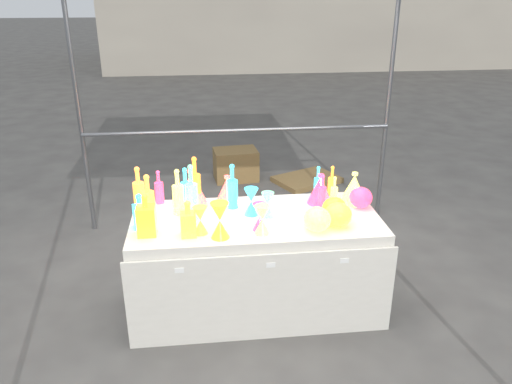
{
  "coord_description": "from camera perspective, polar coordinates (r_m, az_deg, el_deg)",
  "views": [
    {
      "loc": [
        -0.37,
        -3.26,
        2.31
      ],
      "look_at": [
        0.0,
        0.0,
        0.95
      ],
      "focal_mm": 35.0,
      "sensor_mm": 36.0,
      "label": 1
    }
  ],
  "objects": [
    {
      "name": "bottle_4",
      "position": [
        3.67,
        -8.92,
        0.04
      ],
      "size": [
        0.1,
        0.1,
        0.35
      ],
      "primitive_type": null,
      "rotation": [
        0.0,
        0.0,
        -0.24
      ],
      "color": "#157586",
      "rests_on": "display_table"
    },
    {
      "name": "bottle_10",
      "position": [
        3.75,
        7.58,
        0.02
      ],
      "size": [
        0.07,
        0.07,
        0.28
      ],
      "primitive_type": null,
      "rotation": [
        0.0,
        0.0,
        -0.07
      ],
      "color": "#203BBF",
      "rests_on": "display_table"
    },
    {
      "name": "decanter_2",
      "position": [
        3.52,
        -13.12,
        -2.1
      ],
      "size": [
        0.12,
        0.12,
        0.25
      ],
      "primitive_type": null,
      "rotation": [
        0.0,
        0.0,
        0.18
      ],
      "color": "green",
      "rests_on": "display_table"
    },
    {
      "name": "hourglass_5",
      "position": [
        3.63,
        -0.55,
        -1.1
      ],
      "size": [
        0.11,
        0.11,
        0.21
      ],
      "primitive_type": null,
      "rotation": [
        0.0,
        0.0,
        -0.04
      ],
      "color": "green",
      "rests_on": "display_table"
    },
    {
      "name": "hourglass_1",
      "position": [
        3.41,
        0.41,
        -2.85
      ],
      "size": [
        0.11,
        0.11,
        0.2
      ],
      "primitive_type": null,
      "rotation": [
        0.0,
        0.0,
        -0.12
      ],
      "color": "#203BBF",
      "rests_on": "display_table"
    },
    {
      "name": "bottle_2",
      "position": [
        3.78,
        -6.98,
        1.2
      ],
      "size": [
        0.09,
        0.09,
        0.39
      ],
      "primitive_type": null,
      "rotation": [
        0.0,
        0.0,
        0.02
      ],
      "color": "yellow",
      "rests_on": "display_table"
    },
    {
      "name": "cardboard_box_flat",
      "position": [
        6.37,
        5.82,
        1.42
      ],
      "size": [
        0.92,
        0.82,
        0.07
      ],
      "primitive_type": "cube",
      "rotation": [
        0.0,
        0.0,
        0.44
      ],
      "color": "olive",
      "rests_on": "ground"
    },
    {
      "name": "display_table",
      "position": [
        3.8,
        0.02,
        -8.11
      ],
      "size": [
        1.84,
        0.83,
        0.75
      ],
      "color": "silver",
      "rests_on": "ground"
    },
    {
      "name": "lampshade_2",
      "position": [
        3.86,
        7.34,
        0.39
      ],
      "size": [
        0.21,
        0.21,
        0.24
      ],
      "primitive_type": null,
      "rotation": [
        0.0,
        0.0,
        0.03
      ],
      "color": "#203BBF",
      "rests_on": "display_table"
    },
    {
      "name": "ground",
      "position": [
        4.01,
        0.0,
        -12.65
      ],
      "size": [
        80.0,
        80.0,
        0.0
      ],
      "primitive_type": "plane",
      "color": "#625F5A",
      "rests_on": "ground"
    },
    {
      "name": "globe_3",
      "position": [
        3.85,
        11.84,
        -0.74
      ],
      "size": [
        0.19,
        0.19,
        0.14
      ],
      "primitive_type": null,
      "rotation": [
        0.0,
        0.0,
        -0.09
      ],
      "color": "#203BBF",
      "rests_on": "display_table"
    },
    {
      "name": "bottle_5",
      "position": [
        3.57,
        -7.39,
        0.05
      ],
      "size": [
        0.11,
        0.11,
        0.41
      ],
      "primitive_type": null,
      "rotation": [
        0.0,
        0.0,
        0.26
      ],
      "color": "#A92163",
      "rests_on": "display_table"
    },
    {
      "name": "hourglass_3",
      "position": [
        3.6,
        1.34,
        -1.47
      ],
      "size": [
        0.12,
        0.12,
        0.19
      ],
      "primitive_type": null,
      "rotation": [
        0.0,
        0.0,
        0.34
      ],
      "color": "#A92163",
      "rests_on": "display_table"
    },
    {
      "name": "hourglass_4",
      "position": [
        3.38,
        -6.38,
        -3.23
      ],
      "size": [
        0.11,
        0.11,
        0.19
      ],
      "primitive_type": null,
      "rotation": [
        0.0,
        0.0,
        0.09
      ],
      "color": "red",
      "rests_on": "display_table"
    },
    {
      "name": "lampshade_0",
      "position": [
        3.81,
        -7.35,
        0.5
      ],
      "size": [
        0.31,
        0.31,
        0.28
      ],
      "primitive_type": null,
      "rotation": [
        0.0,
        0.0,
        0.36
      ],
      "color": "gold",
      "rests_on": "display_table"
    },
    {
      "name": "decanter_1",
      "position": [
        3.4,
        -12.46,
        -2.54
      ],
      "size": [
        0.13,
        0.13,
        0.29
      ],
      "primitive_type": null,
      "rotation": [
        0.0,
        0.0,
        0.0
      ],
      "color": "yellow",
      "rests_on": "display_table"
    },
    {
      "name": "hourglass_2",
      "position": [
        3.36,
        0.72,
        -3.19
      ],
      "size": [
        0.13,
        0.13,
        0.2
      ],
      "primitive_type": null,
      "rotation": [
        0.0,
        0.0,
        0.32
      ],
      "color": "#157586",
      "rests_on": "display_table"
    },
    {
      "name": "bottle_11",
      "position": [
        3.81,
        8.92,
        0.05
      ],
      "size": [
        0.06,
        0.06,
        0.24
      ],
      "primitive_type": null,
      "rotation": [
        0.0,
        0.0,
        -0.07
      ],
      "color": "#157586",
      "rests_on": "display_table"
    },
    {
      "name": "lampshade_1",
      "position": [
        3.82,
        -3.32,
        0.28
      ],
      "size": [
        0.23,
        0.23,
        0.23
      ],
      "primitive_type": null,
      "rotation": [
        0.0,
        0.0,
        -0.21
      ],
      "color": "gold",
      "rests_on": "display_table"
    },
    {
      "name": "bottle_0",
      "position": [
        3.8,
        -13.27,
        0.44
      ],
      "size": [
        0.09,
        0.09,
        0.34
      ],
      "primitive_type": null,
      "rotation": [
        0.0,
        0.0,
        0.06
      ],
      "color": "red",
      "rests_on": "display_table"
    },
    {
      "name": "cardboard_box_closed",
      "position": [
        6.39,
        -2.33,
        3.15
      ],
      "size": [
        0.57,
        0.44,
        0.39
      ],
      "primitive_type": "cube",
      "rotation": [
        0.0,
        0.0,
        0.1
      ],
      "color": "olive",
      "rests_on": "ground"
    },
    {
      "name": "bottle_9",
      "position": [
        3.94,
        8.65,
        1.1
      ],
      "size": [
        0.06,
        0.06,
        0.27
      ],
      "primitive_type": null,
      "rotation": [
        0.0,
        0.0,
        -0.04
      ],
      "color": "yellow",
      "rests_on": "display_table"
    },
    {
      "name": "bottle_8",
      "position": [
        3.92,
        7.08,
        1.06
      ],
      "size": [
        0.07,
        0.07,
        0.27
      ],
      "primitive_type": null,
      "rotation": [
        0.0,
        0.0,
        -0.25
      ],
      "color": "green",
      "rests_on": "display_table"
    },
    {
      "name": "lampshade_3",
      "position": [
        3.9,
        11.13,
        0.49
      ],
      "size": [
        0.25,
        0.25,
        0.25
      ],
      "primitive_type": null,
      "rotation": [
        0.0,
        0.0,
        0.22
      ],
      "color": "#157586",
      "rests_on": "display_table"
    },
    {
      "name": "globe_1",
      "position": [
        3.43,
        6.98,
        -3.27
      ],
      "size": [
        0.2,
        0.2,
        0.15
      ],
      "primitive_type": null,
      "rotation": [
        0.0,
        0.0,
        0.02
      ],
      "color": "#157586",
      "rests_on": "display_table"
    },
    {
      "name": "bottle_6",
      "position": [
        3.59,
        -12.23,
        -0.65
      ],
      "size": [
        0.09,
        0.09,
        0.35
      ],
      "primitive_type": null,
      "rotation": [
        0.0,
        0.0,
        0.02
      ],
      "color": "red",
      "rests_on": "display_table"
    },
    {
      "name": "globe_0",
      "position": [
        3.52,
        9.35,
        -2.73
      ],
      "size": [
        0.24,
        0.24,
        0.15
      ],
      "primitive_type": null,
      "rotation": [
        0.0,
        0.0,
        0.26
      ],
      "color": "red",
      "rests_on": "display_table"
    },
    {
      "name": "decanter_0",
      "position": [
        3.35,
        -7.76,
        -3.0
      ],
      "size": [
        0.1,
        0.1,
        0.26
      ],
      "primitive_type": null,
      "rotation": [
        0.0,
        0.0,
        0.03
      ],
      "color": "red",
      "rests_on": "display_table"
    },
    {
      "name": "bottle_1",
      "position": [
        3.76,
        -8.06,
        0.46
      ],
      "size": [
        0.09,
        0.09,
        0.32
      ],
      "primitive_type": null,
      "rotation": [
        0.0,
        0.0,
        0.28
      ],
      "color": "green",
      "rests_on": "display_table"
    },
    {
      "name": "globe_2",
      "position": [
        3.62,
        8.94,
        -1.99
      ],
      "size": [
        0.23,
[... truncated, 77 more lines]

